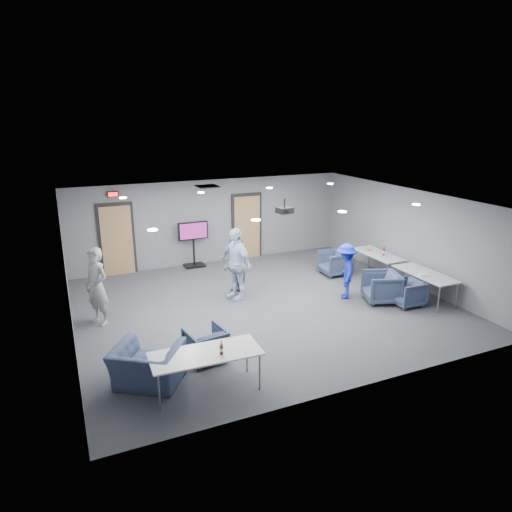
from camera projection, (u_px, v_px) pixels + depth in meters
name	position (u px, v px, depth m)	size (l,w,h in m)	color
floor	(263.00, 305.00, 11.61)	(9.00, 9.00, 0.00)	#37393E
ceiling	(264.00, 200.00, 10.81)	(9.00, 9.00, 0.00)	white
wall_back	(212.00, 222.00, 14.71)	(9.00, 0.02, 2.70)	slate
wall_front	(362.00, 318.00, 7.71)	(9.00, 0.02, 2.70)	slate
wall_left	(67.00, 280.00, 9.48)	(0.02, 8.00, 2.70)	slate
wall_right	(407.00, 236.00, 12.94)	(0.02, 8.00, 2.70)	slate
door_left	(117.00, 240.00, 13.60)	(1.06, 0.17, 2.24)	black
door_right	(247.00, 227.00, 15.21)	(1.06, 0.17, 2.24)	black
exit_sign	(113.00, 194.00, 13.17)	(0.32, 0.08, 0.16)	black
hvac_diffuser	(207.00, 186.00, 13.07)	(0.60, 0.60, 0.03)	black
downlights	(264.00, 201.00, 10.81)	(6.18, 3.78, 0.02)	white
person_a	(97.00, 287.00, 10.34)	(0.66, 0.44, 1.82)	gray
person_b	(236.00, 266.00, 11.98)	(0.81, 0.63, 1.66)	#555B66
person_c	(236.00, 264.00, 11.79)	(1.12, 0.47, 1.91)	silver
person_d	(346.00, 271.00, 11.90)	(0.95, 0.55, 1.47)	#1A2BAA
chair_right_a	(334.00, 263.00, 13.78)	(0.78, 0.80, 0.73)	#37435F
chair_right_b	(381.00, 287.00, 11.75)	(0.84, 0.86, 0.78)	#394763
chair_right_c	(407.00, 293.00, 11.54)	(0.72, 0.74, 0.67)	#384260
chair_front_a	(206.00, 344.00, 8.93)	(0.72, 0.74, 0.67)	#35405B
chair_front_b	(148.00, 366.00, 8.10)	(1.15, 1.00, 0.75)	#394664
table_right_a	(378.00, 255.00, 13.45)	(0.72, 1.73, 0.73)	silver
table_right_b	(425.00, 275.00, 11.78)	(0.74, 1.77, 0.73)	silver
table_front_left	(206.00, 355.00, 7.83)	(1.94, 0.87, 0.73)	silver
bottle_front	(221.00, 349.00, 7.75)	(0.07, 0.07, 0.26)	#501D0D
bottle_right	(384.00, 252.00, 13.26)	(0.07, 0.07, 0.28)	#501D0D
snack_box	(368.00, 250.00, 13.76)	(0.17, 0.11, 0.04)	#DE5537
wrapper	(424.00, 275.00, 11.59)	(0.23, 0.15, 0.05)	silver
tv_stand	(194.00, 242.00, 14.37)	(0.95, 0.45, 1.46)	black
projector	(285.00, 210.00, 11.19)	(0.41, 0.38, 0.36)	black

